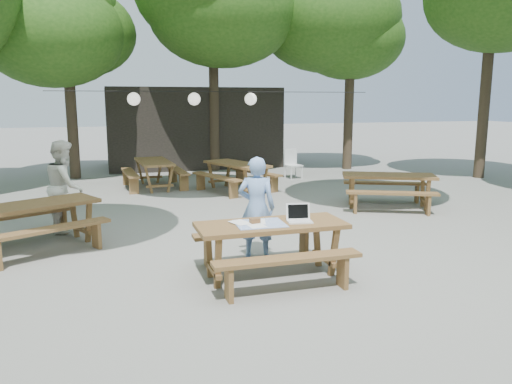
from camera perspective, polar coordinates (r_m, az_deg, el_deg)
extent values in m
plane|color=slate|center=(8.43, 1.78, -5.89)|extent=(80.00, 80.00, 0.00)
cube|color=black|center=(18.45, -7.30, 7.37)|extent=(6.00, 3.00, 2.80)
cube|color=brown|center=(6.71, 1.75, -3.81)|extent=(2.00, 0.80, 0.06)
cube|color=brown|center=(6.20, 3.68, -7.65)|extent=(1.90, 0.28, 0.05)
cube|color=brown|center=(7.38, 0.11, -4.66)|extent=(1.90, 0.28, 0.05)
cube|color=brown|center=(6.81, 1.73, -6.87)|extent=(1.70, 0.70, 0.69)
cube|color=brown|center=(8.72, -24.28, -1.41)|extent=(2.15, 1.62, 0.06)
cube|color=brown|center=(8.18, -22.58, -3.96)|extent=(1.82, 1.11, 0.05)
cube|color=brown|center=(9.38, -25.51, -2.41)|extent=(1.82, 1.11, 0.05)
cube|color=brown|center=(8.80, -24.09, -3.80)|extent=(1.83, 1.39, 0.69)
cube|color=brown|center=(11.44, 14.92, 1.80)|extent=(2.15, 1.56, 0.06)
cube|color=brown|center=(10.85, 15.28, -0.12)|extent=(1.84, 1.04, 0.05)
cube|color=brown|center=(12.12, 14.48, 1.00)|extent=(1.84, 1.04, 0.05)
cube|color=brown|center=(11.50, 14.84, -0.04)|extent=(1.84, 1.34, 0.69)
cube|color=brown|center=(13.87, -11.59, 3.41)|extent=(0.93, 2.05, 0.06)
cube|color=brown|center=(14.02, -8.92, 2.46)|extent=(0.40, 1.91, 0.05)
cube|color=brown|center=(13.82, -14.21, 2.15)|extent=(0.40, 1.91, 0.05)
cube|color=brown|center=(13.92, -11.53, 1.88)|extent=(0.81, 1.74, 0.69)
cube|color=brown|center=(13.09, -2.21, 3.20)|extent=(1.47, 2.15, 0.06)
cube|color=brown|center=(13.51, 0.02, 2.29)|extent=(0.95, 1.87, 0.05)
cube|color=brown|center=(12.75, -4.56, 1.76)|extent=(0.95, 1.87, 0.05)
cube|color=brown|center=(13.14, -2.20, 1.58)|extent=(1.27, 1.84, 0.69)
imported|color=#7FA7E8|center=(7.54, 0.07, -1.78)|extent=(0.66, 0.56, 1.55)
imported|color=white|center=(9.72, -21.01, 0.65)|extent=(0.65, 0.82, 1.67)
cube|color=silver|center=(15.32, 4.32, 3.04)|extent=(0.50, 0.50, 0.04)
cube|color=silver|center=(15.46, 3.95, 4.08)|extent=(0.44, 0.11, 0.48)
cube|color=silver|center=(15.34, 4.31, 2.26)|extent=(0.48, 0.48, 0.38)
cube|color=white|center=(6.77, 5.01, -3.38)|extent=(0.36, 0.28, 0.02)
cube|color=white|center=(6.85, 4.81, -2.21)|extent=(0.34, 0.11, 0.23)
cube|color=black|center=(6.84, 4.83, -2.22)|extent=(0.28, 0.09, 0.19)
cube|color=#345EB4|center=(6.65, 0.45, -3.63)|extent=(0.68, 0.58, 0.01)
cube|color=white|center=(6.55, -0.01, -3.81)|extent=(0.23, 0.31, 0.00)
cube|color=white|center=(6.73, 0.17, -3.40)|extent=(0.28, 0.34, 0.00)
cube|color=white|center=(6.68, -1.83, -3.49)|extent=(0.30, 0.35, 0.00)
cube|color=brown|center=(6.64, -0.13, -3.29)|extent=(0.14, 0.11, 0.06)
cylinder|color=black|center=(14.01, -4.22, 11.37)|extent=(9.00, 0.02, 0.02)
sphere|color=white|center=(13.68, -13.80, 10.29)|extent=(0.34, 0.34, 0.34)
sphere|color=white|center=(13.87, -7.08, 10.50)|extent=(0.34, 0.34, 0.34)
sphere|color=white|center=(14.24, -0.61, 10.58)|extent=(0.34, 0.34, 0.34)
cylinder|color=#2D2319|center=(16.19, -20.40, 9.32)|extent=(0.32, 0.32, 4.46)
ellipsoid|color=#224E14|center=(16.36, -20.99, 18.20)|extent=(4.38, 4.38, 3.29)
cylinder|color=#2D2319|center=(17.05, -4.83, 11.05)|extent=(0.32, 0.32, 5.11)
ellipsoid|color=#224E14|center=(17.32, -4.98, 20.55)|extent=(4.50, 4.50, 3.38)
cylinder|color=#2D2319|center=(17.64, 10.58, 10.18)|extent=(0.32, 0.32, 4.67)
ellipsoid|color=#224E14|center=(17.83, 10.88, 18.68)|extent=(4.42, 4.42, 3.31)
cylinder|color=#2D2319|center=(16.84, 24.72, 10.22)|extent=(0.32, 0.32, 5.15)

